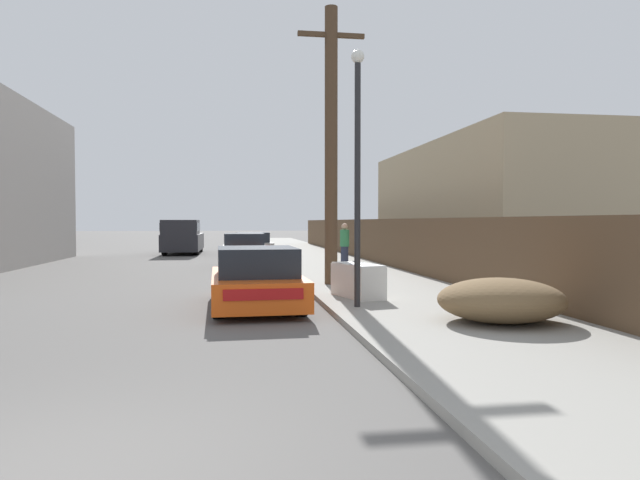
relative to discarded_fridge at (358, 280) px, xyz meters
The scene contains 12 objects.
sidewalk_curb 15.09m from the discarded_fridge, 85.39° to the left, with size 4.20×63.00×0.12m, color gray.
discarded_fridge is the anchor object (origin of this frame).
parked_sports_car_red 2.33m from the discarded_fridge, 167.76° to the right, with size 1.91×4.11×1.28m.
car_parked_mid 10.63m from the discarded_fridge, 102.38° to the left, with size 1.82×4.52×1.35m.
car_parked_far 17.10m from the discarded_fridge, 95.84° to the left, with size 1.99×4.57×1.26m.
pickup_truck 20.80m from the discarded_fridge, 105.26° to the left, with size 2.03×5.62×1.89m.
utility_pole 4.36m from the discarded_fridge, 92.69° to the left, with size 1.80×0.34×7.40m.
street_lamp 2.92m from the discarded_fridge, 102.92° to the right, with size 0.26×0.26×5.04m.
brush_pile 3.85m from the discarded_fridge, 63.98° to the right, with size 2.14×1.97×0.74m.
wooden_fence 12.56m from the discarded_fridge, 75.41° to the left, with size 0.08×38.86×1.79m, color brown.
building_right_house 12.69m from the discarded_fridge, 51.22° to the left, with size 6.00×13.92×4.92m, color tan.
pedestrian 8.18m from the discarded_fridge, 80.71° to the left, with size 0.34×0.34×1.62m.
Camera 1 is at (1.30, -3.94, 1.81)m, focal length 32.00 mm.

